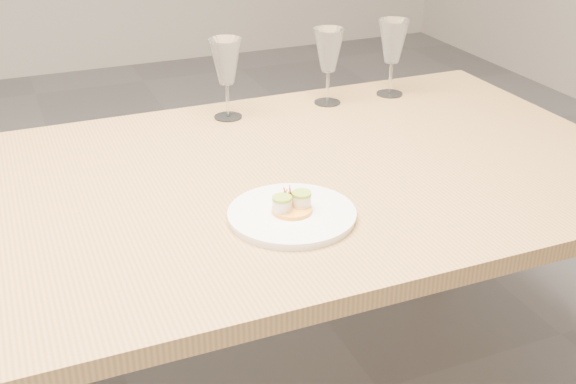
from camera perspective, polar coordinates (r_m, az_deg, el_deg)
name	(u,v)px	position (r m, az deg, el deg)	size (l,w,h in m)	color
dining_table	(124,228)	(1.59, -12.84, -2.78)	(2.40, 1.00, 0.75)	#B1854D
dinner_plate	(292,213)	(1.44, 0.32, -1.70)	(0.26, 0.26, 0.07)	white
wine_glass_1	(226,63)	(1.92, -4.92, 10.11)	(0.09, 0.09, 0.22)	white
wine_glass_2	(329,52)	(2.03, 3.22, 11.02)	(0.09, 0.09, 0.21)	white
wine_glass_3	(393,43)	(2.12, 8.28, 11.58)	(0.09, 0.09, 0.22)	white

